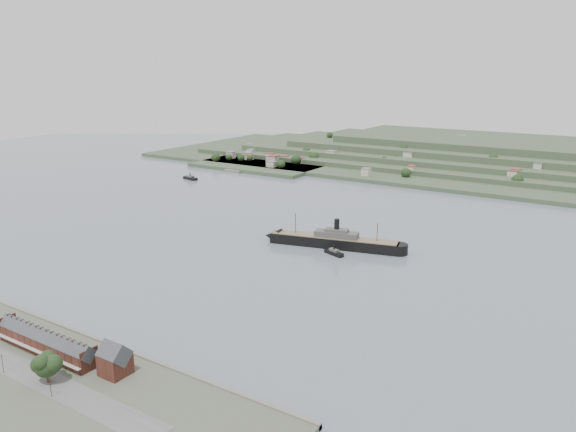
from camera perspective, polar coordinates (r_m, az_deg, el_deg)
The scene contains 9 objects.
ground at distance 365.92m, azimuth -0.15°, elevation -3.69°, with size 1400.00×1400.00×0.00m, color slate.
near_shore at distance 244.79m, azimuth -25.57°, elevation -15.01°, with size 220.00×80.00×2.60m.
terrace_row at distance 258.29m, azimuth -23.37°, elevation -11.67°, with size 55.60×9.80×11.07m.
gabled_building at distance 232.26m, azimuth -17.18°, elevation -13.79°, with size 10.40×10.18×14.09m.
far_peninsula at distance 710.39m, azimuth 19.44°, elevation 5.64°, with size 760.00×309.00×30.00m.
steamship at distance 376.23m, azimuth 4.32°, elevation -2.51°, with size 96.98×33.12×23.59m.
tugboat at distance 361.65m, azimuth 4.69°, elevation -3.70°, with size 15.41×8.94×6.73m.
ferry_west at distance 607.59m, azimuth -9.90°, elevation 3.84°, with size 20.05×9.20×7.26m.
fig_tree at distance 234.49m, azimuth -23.36°, elevation -13.69°, with size 11.32×9.81×12.64m.
Camera 1 is at (188.41, -290.80, 117.62)m, focal length 35.00 mm.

